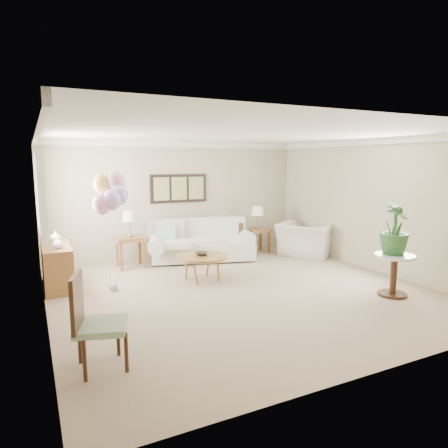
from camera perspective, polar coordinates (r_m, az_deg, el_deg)
name	(u,v)px	position (r m, az deg, el deg)	size (l,w,h in m)	color
ground_plane	(240,290)	(6.87, 2.24, -9.38)	(6.00, 6.00, 0.00)	tan
room_shell	(232,194)	(6.58, 1.10, 4.29)	(6.04, 6.04, 2.60)	#B9AF8A
wall_art_triptych	(179,188)	(9.27, -6.46, 5.07)	(1.35, 0.06, 0.65)	black
sofa	(202,244)	(8.87, -3.22, -2.84)	(2.68, 1.47, 0.90)	silver
end_table_left	(130,241)	(8.39, -13.22, -2.44)	(0.59, 0.54, 0.65)	#91623A
end_table_right	(257,232)	(9.56, 4.76, -1.17)	(0.54, 0.49, 0.59)	#91623A
lamp_left	(130,217)	(8.31, -13.34, 1.00)	(0.30, 0.30, 0.53)	gray
lamp_right	(257,211)	(9.49, 4.80, 1.80)	(0.30, 0.30, 0.53)	gray
coffee_table	(202,257)	(7.30, -3.15, -4.75)	(0.94, 0.94, 0.47)	olive
decor_bowl	(202,254)	(7.26, -3.21, -4.26)	(0.25, 0.25, 0.06)	#2D2721
armchair	(305,239)	(9.43, 11.53, -2.18)	(1.16, 1.01, 0.75)	silver
side_table	(394,265)	(7.01, 23.14, -5.37)	(0.63, 0.63, 0.68)	silver
potted_plant	(395,229)	(6.92, 23.21, -0.60)	(0.47, 0.47, 0.84)	#265020
accent_chair	(93,320)	(4.42, -18.17, -12.87)	(0.64, 0.64, 1.04)	gray
credenza	(57,267)	(7.47, -22.75, -5.64)	(0.46, 1.20, 0.74)	#91623A
vase_white	(58,243)	(7.11, -22.68, -2.50)	(0.18, 0.18, 0.19)	silver
vase_sage	(55,237)	(7.65, -22.94, -1.67)	(0.20, 0.20, 0.21)	#B7CCA9
balloon_cluster	(110,193)	(6.74, -15.96, 4.26)	(0.58, 0.54, 2.02)	gray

